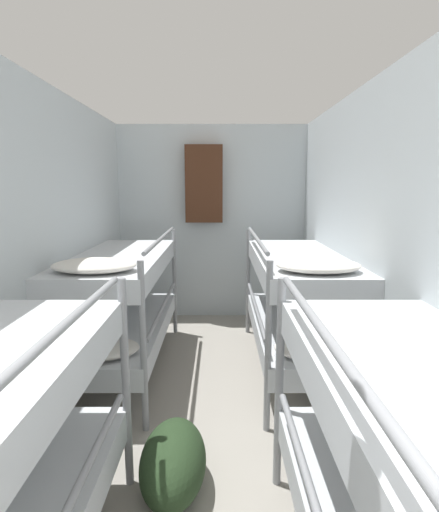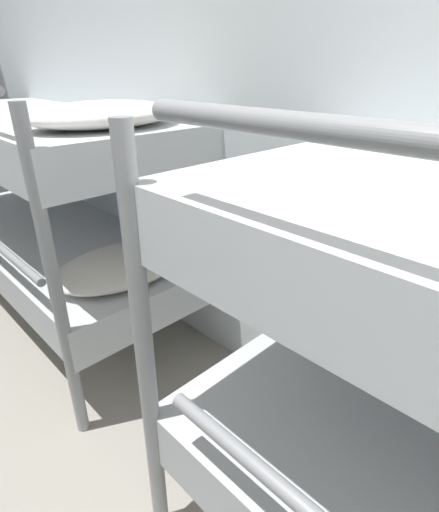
{
  "view_description": "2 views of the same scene",
  "coord_description": "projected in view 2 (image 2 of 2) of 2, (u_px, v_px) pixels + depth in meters",
  "views": [
    {
      "loc": [
        0.09,
        0.44,
        1.63
      ],
      "look_at": [
        0.08,
        3.22,
        1.14
      ],
      "focal_mm": 28.0,
      "sensor_mm": 36.0,
      "label": 1
    },
    {
      "loc": [
        0.01,
        1.76,
        1.25
      ],
      "look_at": [
        0.68,
        2.43,
        0.8
      ],
      "focal_mm": 28.0,
      "sensor_mm": 36.0,
      "label": 2
    }
  ],
  "objects": [
    {
      "name": "wall_right",
      "position": [
        273.0,
        90.0,
        1.34
      ],
      "size": [
        0.06,
        5.45,
        2.35
      ],
      "color": "silver",
      "rests_on": "ground_plane"
    },
    {
      "name": "bunk_stack_right_far",
      "position": [
        48.0,
        191.0,
        2.01
      ],
      "size": [
        0.75,
        1.88,
        1.2
      ],
      "color": "gray",
      "rests_on": "ground_plane"
    }
  ]
}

